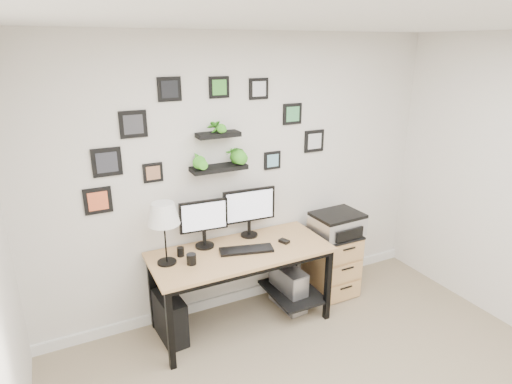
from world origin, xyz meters
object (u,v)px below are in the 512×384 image
monitor_right (249,209)px  printer (337,224)px  pc_tower_grey (288,287)px  file_cabinet (331,262)px  monitor_left (204,220)px  table_lamp (163,215)px  desk (243,260)px  pc_tower_black (170,318)px  mug (191,259)px

monitor_right → printer: (0.89, -0.19, -0.25)m
pc_tower_grey → file_cabinet: file_cabinet is taller
monitor_left → printer: monitor_left is taller
monitor_right → table_lamp: bearing=-168.4°
desk → monitor_left: 0.52m
pc_tower_black → pc_tower_grey: 1.18m
monitor_left → mug: size_ratio=4.88×
table_lamp → printer: table_lamp is taller
desk → printer: 1.06m
table_lamp → pc_tower_black: 0.97m
table_lamp → file_cabinet: 1.92m
pc_tower_black → file_cabinet: file_cabinet is taller
monitor_right → mug: bearing=-156.9°
pc_tower_grey → desk: bearing=179.7°
pc_tower_black → pc_tower_grey: bearing=-6.6°
monitor_right → pc_tower_black: monitor_right is taller
pc_tower_black → file_cabinet: 1.74m
desk → monitor_right: 0.48m
file_cabinet → pc_tower_black: bearing=-179.3°
table_lamp → desk: bearing=-2.7°
pc_tower_grey → file_cabinet: size_ratio=0.66×
pc_tower_grey → file_cabinet: bearing=6.3°
pc_tower_black → pc_tower_grey: size_ratio=0.95×
monitor_left → file_cabinet: (1.34, -0.12, -0.68)m
monitor_right → mug: 0.77m
pc_tower_grey → pc_tower_black: bearing=178.1°
monitor_left → pc_tower_black: size_ratio=1.07×
desk → pc_tower_grey: size_ratio=3.64×
table_lamp → pc_tower_black: table_lamp is taller
monitor_left → pc_tower_grey: 1.13m
desk → file_cabinet: size_ratio=2.39×
mug → pc_tower_black: size_ratio=0.22×
desk → table_lamp: size_ratio=2.99×
pc_tower_black → printer: (1.75, -0.02, 0.57)m
desk → table_lamp: bearing=177.3°
table_lamp → pc_tower_grey: bearing=-1.7°
pc_tower_black → printer: bearing=-5.3°
printer → mug: bearing=-176.5°
pc_tower_grey → printer: 0.80m
pc_tower_black → printer: printer is taller
monitor_right → printer: bearing=-12.0°
mug → file_cabinet: size_ratio=0.14×
monitor_right → printer: monitor_right is taller
file_cabinet → printer: 0.45m
desk → mug: bearing=-171.1°
monitor_right → desk: bearing=-128.7°
pc_tower_grey → printer: printer is taller
table_lamp → file_cabinet: (1.73, 0.03, -0.84)m
monitor_left → desk: bearing=-30.4°
mug → file_cabinet: bearing=5.1°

